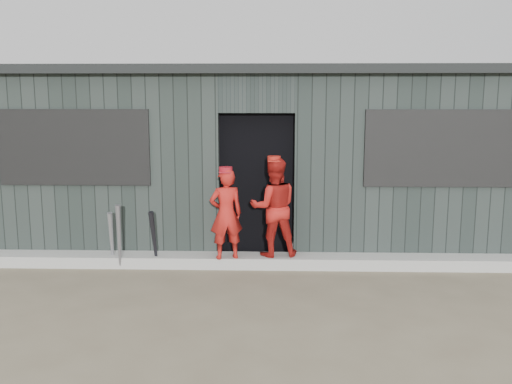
{
  "coord_description": "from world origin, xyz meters",
  "views": [
    {
      "loc": [
        0.22,
        -5.41,
        2.25
      ],
      "look_at": [
        0.0,
        1.8,
        1.0
      ],
      "focal_mm": 40.0,
      "sensor_mm": 36.0,
      "label": 1
    }
  ],
  "objects_px": {
    "bat_left": "(112,239)",
    "player_grey_back": "(301,213)",
    "player_red_left": "(226,214)",
    "player_red_right": "(274,207)",
    "bat_right": "(154,239)",
    "bat_mid": "(119,237)",
    "dugout": "(259,155)"
  },
  "relations": [
    {
      "from": "bat_left",
      "to": "player_red_right",
      "type": "distance_m",
      "value": 2.16
    },
    {
      "from": "bat_mid",
      "to": "bat_right",
      "type": "xyz_separation_m",
      "value": [
        0.43,
        0.08,
        -0.05
      ]
    },
    {
      "from": "bat_right",
      "to": "dugout",
      "type": "height_order",
      "value": "dugout"
    },
    {
      "from": "player_grey_back",
      "to": "dugout",
      "type": "bearing_deg",
      "value": -91.6
    },
    {
      "from": "player_red_left",
      "to": "player_red_right",
      "type": "distance_m",
      "value": 0.63
    },
    {
      "from": "bat_mid",
      "to": "dugout",
      "type": "height_order",
      "value": "dugout"
    },
    {
      "from": "bat_right",
      "to": "player_red_right",
      "type": "distance_m",
      "value": 1.6
    },
    {
      "from": "bat_mid",
      "to": "player_grey_back",
      "type": "xyz_separation_m",
      "value": [
        2.35,
        0.71,
        0.18
      ]
    },
    {
      "from": "player_red_right",
      "to": "bat_right",
      "type": "bearing_deg",
      "value": -2.62
    },
    {
      "from": "player_red_left",
      "to": "player_red_right",
      "type": "xyz_separation_m",
      "value": [
        0.61,
        0.16,
        0.06
      ]
    },
    {
      "from": "bat_left",
      "to": "player_red_left",
      "type": "distance_m",
      "value": 1.55
    },
    {
      "from": "bat_right",
      "to": "bat_left",
      "type": "bearing_deg",
      "value": 174.76
    },
    {
      "from": "player_red_left",
      "to": "player_red_right",
      "type": "relative_size",
      "value": 0.9
    },
    {
      "from": "player_red_left",
      "to": "dugout",
      "type": "bearing_deg",
      "value": -119.1
    },
    {
      "from": "player_red_left",
      "to": "player_grey_back",
      "type": "relative_size",
      "value": 0.94
    },
    {
      "from": "bat_mid",
      "to": "dugout",
      "type": "relative_size",
      "value": 0.1
    },
    {
      "from": "bat_mid",
      "to": "player_red_right",
      "type": "distance_m",
      "value": 2.02
    },
    {
      "from": "player_grey_back",
      "to": "dugout",
      "type": "height_order",
      "value": "dugout"
    },
    {
      "from": "bat_left",
      "to": "dugout",
      "type": "relative_size",
      "value": 0.09
    },
    {
      "from": "player_red_left",
      "to": "bat_right",
      "type": "bearing_deg",
      "value": -17.71
    },
    {
      "from": "bat_left",
      "to": "player_grey_back",
      "type": "xyz_separation_m",
      "value": [
        2.49,
        0.58,
        0.24
      ]
    },
    {
      "from": "bat_mid",
      "to": "dugout",
      "type": "xyz_separation_m",
      "value": [
        1.75,
        1.9,
        0.85
      ]
    },
    {
      "from": "player_red_left",
      "to": "player_red_right",
      "type": "height_order",
      "value": "player_red_right"
    },
    {
      "from": "bat_left",
      "to": "player_red_right",
      "type": "height_order",
      "value": "player_red_right"
    },
    {
      "from": "player_red_left",
      "to": "player_grey_back",
      "type": "height_order",
      "value": "player_red_left"
    },
    {
      "from": "bat_right",
      "to": "player_red_left",
      "type": "relative_size",
      "value": 0.67
    },
    {
      "from": "bat_right",
      "to": "player_red_left",
      "type": "height_order",
      "value": "player_red_left"
    },
    {
      "from": "player_red_right",
      "to": "player_grey_back",
      "type": "height_order",
      "value": "player_red_right"
    },
    {
      "from": "player_red_left",
      "to": "bat_mid",
      "type": "bearing_deg",
      "value": -14.19
    },
    {
      "from": "bat_mid",
      "to": "player_grey_back",
      "type": "relative_size",
      "value": 0.7
    },
    {
      "from": "bat_right",
      "to": "player_red_right",
      "type": "height_order",
      "value": "player_red_right"
    },
    {
      "from": "bat_right",
      "to": "player_red_right",
      "type": "relative_size",
      "value": 0.61
    }
  ]
}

